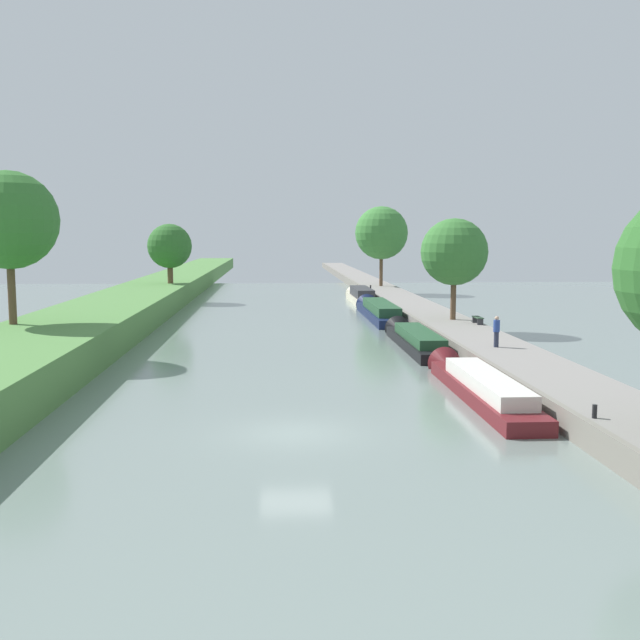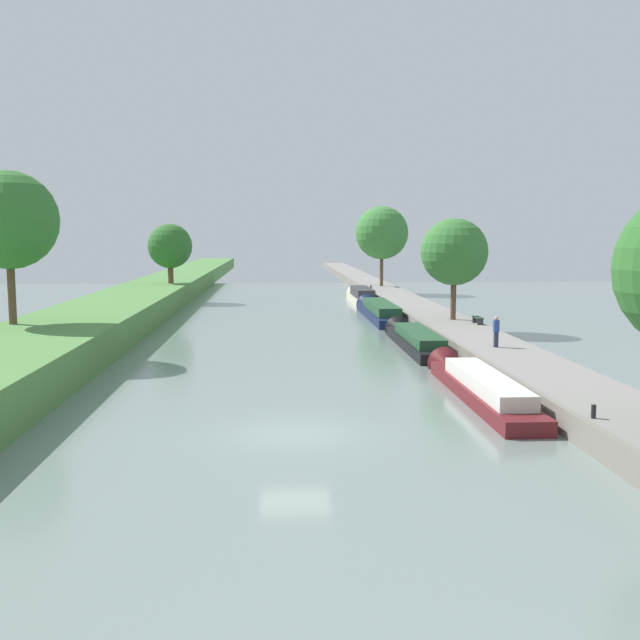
# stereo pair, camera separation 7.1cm
# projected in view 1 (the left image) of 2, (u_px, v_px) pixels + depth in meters

# --- Properties ---
(ground_plane) EXTENTS (160.00, 160.00, 0.00)m
(ground_plane) POSITION_uv_depth(u_px,v_px,m) (296.00, 434.00, 25.73)
(ground_plane) COLOR slate
(right_towpath) EXTENTS (3.91, 260.00, 0.92)m
(right_towpath) POSITION_uv_depth(u_px,v_px,m) (614.00, 416.00, 26.36)
(right_towpath) COLOR gray
(right_towpath) RESTS_ON ground_plane
(stone_quay) EXTENTS (0.25, 260.00, 0.97)m
(stone_quay) POSITION_uv_depth(u_px,v_px,m) (557.00, 416.00, 26.23)
(stone_quay) COLOR gray
(stone_quay) RESTS_ON ground_plane
(narrowboat_maroon) EXTENTS (1.80, 13.19, 1.74)m
(narrowboat_maroon) POSITION_uv_depth(u_px,v_px,m) (478.00, 385.00, 31.67)
(narrowboat_maroon) COLOR maroon
(narrowboat_maroon) RESTS_ON ground_plane
(narrowboat_black) EXTENTS (1.92, 13.19, 1.82)m
(narrowboat_black) POSITION_uv_depth(u_px,v_px,m) (415.00, 339.00, 45.71)
(narrowboat_black) COLOR black
(narrowboat_black) RESTS_ON ground_plane
(narrowboat_navy) EXTENTS (2.14, 15.85, 2.07)m
(narrowboat_navy) POSITION_uv_depth(u_px,v_px,m) (378.00, 311.00, 61.61)
(narrowboat_navy) COLOR #141E42
(narrowboat_navy) RESTS_ON ground_plane
(narrowboat_cream) EXTENTS (2.01, 12.27, 2.17)m
(narrowboat_cream) POSITION_uv_depth(u_px,v_px,m) (360.00, 296.00, 75.41)
(narrowboat_cream) COLOR beige
(narrowboat_cream) RESTS_ON ground_plane
(tree_rightbank_midnear) EXTENTS (4.68, 4.68, 7.09)m
(tree_rightbank_midnear) POSITION_uv_depth(u_px,v_px,m) (454.00, 252.00, 51.55)
(tree_rightbank_midnear) COLOR brown
(tree_rightbank_midnear) RESTS_ON right_towpath
(tree_rightbank_midfar) EXTENTS (6.09, 6.09, 9.18)m
(tree_rightbank_midfar) POSITION_uv_depth(u_px,v_px,m) (381.00, 233.00, 85.17)
(tree_rightbank_midfar) COLOR brown
(tree_rightbank_midfar) RESTS_ON right_towpath
(tree_leftbank_downstream) EXTENTS (4.45, 4.45, 5.99)m
(tree_leftbank_downstream) POSITION_uv_depth(u_px,v_px,m) (170.00, 246.00, 74.37)
(tree_leftbank_downstream) COLOR brown
(tree_leftbank_downstream) RESTS_ON left_grassy_bank
(tree_leftbank_upstream) EXTENTS (5.37, 5.37, 8.40)m
(tree_leftbank_upstream) POSITION_uv_depth(u_px,v_px,m) (8.00, 220.00, 40.19)
(tree_leftbank_upstream) COLOR brown
(tree_leftbank_upstream) RESTS_ON left_grassy_bank
(person_walking) EXTENTS (0.34, 0.34, 1.66)m
(person_walking) POSITION_uv_depth(u_px,v_px,m) (496.00, 331.00, 39.27)
(person_walking) COLOR #282D42
(person_walking) RESTS_ON right_towpath
(mooring_bollard_near) EXTENTS (0.16, 0.16, 0.45)m
(mooring_bollard_near) POSITION_uv_depth(u_px,v_px,m) (595.00, 411.00, 24.13)
(mooring_bollard_near) COLOR black
(mooring_bollard_near) RESTS_ON right_towpath
(mooring_bollard_far) EXTENTS (0.16, 0.16, 0.45)m
(mooring_bollard_far) POSITION_uv_depth(u_px,v_px,m) (371.00, 287.00, 80.67)
(mooring_bollard_far) COLOR black
(mooring_bollard_far) RESTS_ON right_towpath
(park_bench) EXTENTS (0.44, 1.50, 0.47)m
(park_bench) POSITION_uv_depth(u_px,v_px,m) (478.00, 319.00, 49.53)
(park_bench) COLOR #333338
(park_bench) RESTS_ON right_towpath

